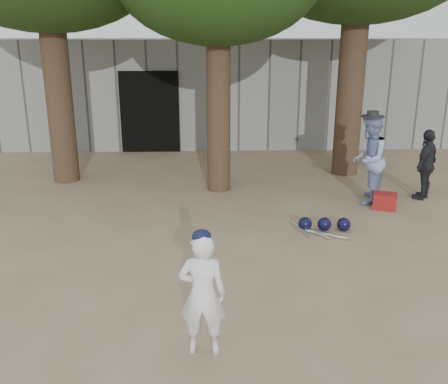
{
  "coord_description": "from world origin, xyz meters",
  "views": [
    {
      "loc": [
        0.37,
        -5.9,
        3.14
      ],
      "look_at": [
        0.6,
        1.0,
        0.95
      ],
      "focal_mm": 40.0,
      "sensor_mm": 36.0,
      "label": 1
    }
  ],
  "objects_px": {
    "red_bag": "(385,201)",
    "spectator_blue": "(369,160)",
    "boy_player": "(202,295)",
    "spectator_dark": "(426,165)"
  },
  "relations": [
    {
      "from": "red_bag",
      "to": "spectator_blue",
      "type": "bearing_deg",
      "value": 121.12
    },
    {
      "from": "spectator_blue",
      "to": "red_bag",
      "type": "relative_size",
      "value": 4.07
    },
    {
      "from": "boy_player",
      "to": "red_bag",
      "type": "distance_m",
      "value": 5.5
    },
    {
      "from": "boy_player",
      "to": "spectator_blue",
      "type": "height_order",
      "value": "spectator_blue"
    },
    {
      "from": "boy_player",
      "to": "spectator_dark",
      "type": "distance_m",
      "value": 6.55
    },
    {
      "from": "spectator_dark",
      "to": "red_bag",
      "type": "height_order",
      "value": "spectator_dark"
    },
    {
      "from": "spectator_blue",
      "to": "spectator_dark",
      "type": "bearing_deg",
      "value": 125.92
    },
    {
      "from": "spectator_blue",
      "to": "spectator_dark",
      "type": "distance_m",
      "value": 1.24
    },
    {
      "from": "boy_player",
      "to": "spectator_dark",
      "type": "relative_size",
      "value": 0.94
    },
    {
      "from": "boy_player",
      "to": "spectator_blue",
      "type": "bearing_deg",
      "value": -120.51
    }
  ]
}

